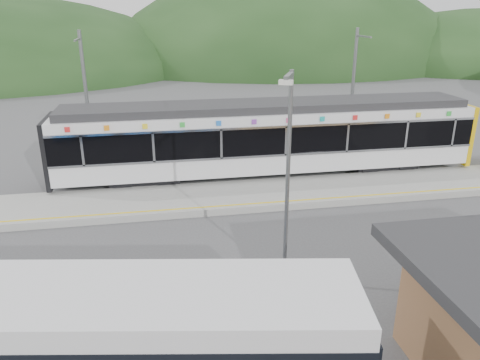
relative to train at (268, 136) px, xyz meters
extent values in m
plane|color=#4C4C4F|center=(-1.66, -6.00, -2.06)|extent=(120.00, 120.00, 0.00)
ellipsoid|color=#1E3D19|center=(14.34, 48.00, -2.06)|extent=(52.00, 39.00, 26.00)
cube|color=#9E9E99|center=(-1.66, -2.70, -1.91)|extent=(26.00, 3.20, 0.30)
cube|color=yellow|center=(-1.66, -4.00, -1.76)|extent=(26.00, 0.10, 0.01)
cube|color=black|center=(-6.02, 0.00, -1.76)|extent=(3.20, 2.20, 0.56)
cube|color=black|center=(5.98, 0.00, -1.76)|extent=(3.20, 2.20, 0.56)
cube|color=silver|center=(-0.02, 0.00, -1.02)|extent=(20.00, 2.90, 0.92)
cube|color=black|center=(-0.02, 0.00, 0.16)|extent=(20.00, 2.96, 1.45)
cube|color=silver|center=(-0.02, -1.50, -0.51)|extent=(20.00, 0.05, 0.10)
cube|color=silver|center=(-0.02, -1.50, 0.84)|extent=(20.00, 0.05, 0.10)
cube|color=silver|center=(-0.02, 0.00, 1.11)|extent=(20.00, 2.90, 0.45)
cube|color=#2D2D30|center=(-0.02, 0.00, 1.52)|extent=(19.40, 2.50, 0.36)
cube|color=#E1B20B|center=(10.10, 0.00, -0.16)|extent=(0.24, 2.92, 3.00)
cube|color=black|center=(-10.12, 0.00, -0.16)|extent=(0.20, 2.92, 3.00)
cube|color=silver|center=(-8.52, -1.50, 0.16)|extent=(0.10, 0.05, 1.35)
cube|color=silver|center=(-5.52, -1.50, 0.16)|extent=(0.10, 0.05, 1.35)
cube|color=silver|center=(-2.52, -1.50, 0.16)|extent=(0.10, 0.05, 1.35)
cube|color=silver|center=(0.48, -1.50, 0.16)|extent=(0.10, 0.05, 1.35)
cube|color=silver|center=(3.48, -1.50, 0.16)|extent=(0.10, 0.05, 1.35)
cube|color=silver|center=(6.48, -1.50, 0.16)|extent=(0.10, 0.05, 1.35)
cube|color=silver|center=(8.98, -1.50, 0.16)|extent=(0.10, 0.05, 1.35)
cube|color=red|center=(-9.02, -1.49, 1.12)|extent=(0.22, 0.04, 0.22)
cube|color=orange|center=(-7.42, -1.49, 1.12)|extent=(0.22, 0.04, 0.22)
cube|color=yellow|center=(-5.82, -1.49, 1.12)|extent=(0.22, 0.04, 0.22)
cube|color=green|center=(-4.22, -1.49, 1.12)|extent=(0.22, 0.04, 0.22)
cube|color=blue|center=(-2.62, -1.49, 1.12)|extent=(0.22, 0.04, 0.22)
cube|color=purple|center=(-1.02, -1.49, 1.12)|extent=(0.22, 0.04, 0.22)
cube|color=#E54C8C|center=(0.58, -1.49, 1.12)|extent=(0.22, 0.04, 0.22)
cube|color=#19A5A5|center=(2.18, -1.49, 1.12)|extent=(0.22, 0.04, 0.22)
cube|color=red|center=(3.78, -1.49, 1.12)|extent=(0.22, 0.04, 0.22)
cube|color=orange|center=(5.38, -1.49, 1.12)|extent=(0.22, 0.04, 0.22)
cube|color=yellow|center=(6.98, -1.49, 1.12)|extent=(0.22, 0.04, 0.22)
cube|color=green|center=(8.58, -1.49, 1.12)|extent=(0.22, 0.04, 0.22)
cylinder|color=slate|center=(-8.66, 2.60, 1.44)|extent=(0.18, 0.18, 7.00)
cube|color=slate|center=(-8.66, 1.80, 4.54)|extent=(0.08, 1.80, 0.08)
cylinder|color=slate|center=(5.34, 2.60, 1.44)|extent=(0.18, 0.18, 7.00)
cube|color=slate|center=(5.34, 1.80, 4.54)|extent=(0.08, 1.80, 0.08)
cube|color=silver|center=(-6.78, -13.49, -0.82)|extent=(10.80, 4.16, 0.77)
cube|color=black|center=(-6.78, -13.49, -0.05)|extent=(10.80, 4.20, 0.77)
cube|color=silver|center=(-6.78, -13.49, 0.57)|extent=(10.80, 4.16, 0.48)
cylinder|color=slate|center=(-1.71, -9.41, 1.15)|extent=(0.12, 0.12, 6.44)
cube|color=slate|center=(-1.71, -9.90, 4.27)|extent=(0.55, 1.03, 0.12)
cube|color=silver|center=(-1.71, -10.38, 4.18)|extent=(0.39, 0.31, 0.12)
camera|label=1|loc=(-5.31, -21.54, 5.91)|focal=35.00mm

